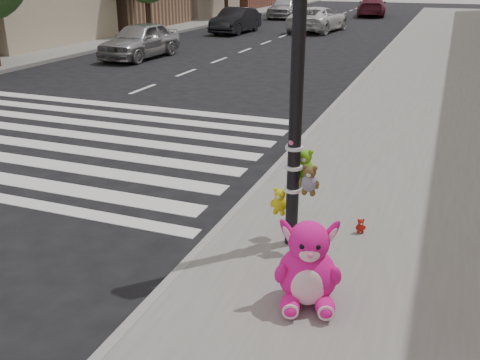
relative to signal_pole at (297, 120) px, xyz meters
The scene contains 13 objects.
ground 3.65m from the signal_pole, 145.19° to the right, with size 120.00×120.00×0.00m, color black.
sidewalk_near 8.69m from the signal_pole, 73.77° to the left, with size 7.00×80.00×0.14m, color slate.
sidewalk_far 24.36m from the signal_pole, 131.56° to the left, with size 6.00×80.00×0.14m, color slate.
curb_edge 8.42m from the signal_pole, 97.44° to the left, with size 0.12×80.00×0.15m, color gray.
crosswalk 8.08m from the signal_pole, 154.61° to the left, with size 11.00×6.00×0.01m, color silver, non-canonical shape.
signal_pole is the anchor object (origin of this frame).
pink_bunny 1.83m from the signal_pole, 68.00° to the right, with size 0.78×0.86×0.99m.
red_teddy 1.82m from the signal_pole, 36.55° to the left, with size 0.14×0.10×0.21m, color #A81810, non-canonical shape.
car_silver_far 17.07m from the signal_pole, 127.49° to the left, with size 1.71×4.26×1.45m, color #A3A4A8.
car_dark_far 25.74m from the signal_pole, 113.16° to the left, with size 1.50×4.29×1.42m, color black.
car_white_near 26.85m from the signal_pole, 102.64° to the left, with size 2.33×5.05×1.40m, color silver.
car_maroon_near 38.75m from the signal_pole, 96.70° to the left, with size 2.08×5.12×1.49m, color maroon.
car_silver_deep 35.88m from the signal_pole, 106.82° to the left, with size 1.86×4.62×1.57m, color silver.
Camera 1 is at (4.21, -4.21, 3.47)m, focal length 40.00 mm.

